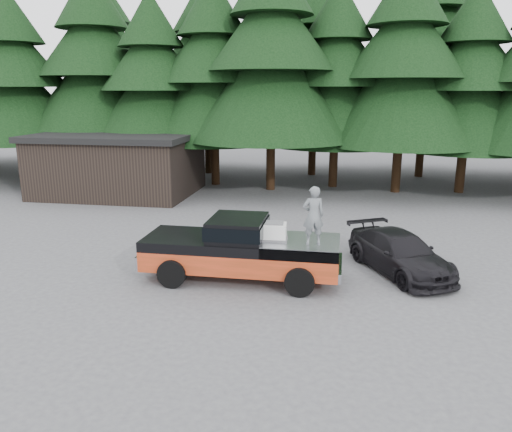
% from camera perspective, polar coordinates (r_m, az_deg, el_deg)
% --- Properties ---
extents(ground, '(120.00, 120.00, 0.00)m').
position_cam_1_polar(ground, '(14.84, -2.66, -7.91)').
color(ground, '#464648').
rests_on(ground, ground).
extents(pickup_truck, '(6.00, 2.04, 1.33)m').
position_cam_1_polar(pickup_truck, '(15.07, -1.69, -4.83)').
color(pickup_truck, red).
rests_on(pickup_truck, ground).
extents(truck_cab, '(1.66, 1.90, 0.59)m').
position_cam_1_polar(truck_cab, '(14.80, -2.09, -1.30)').
color(truck_cab, black).
rests_on(truck_cab, pickup_truck).
extents(air_compressor, '(0.70, 0.59, 0.46)m').
position_cam_1_polar(air_compressor, '(14.56, 2.12, -1.83)').
color(air_compressor, silver).
rests_on(air_compressor, pickup_truck).
extents(man_on_bed, '(0.69, 0.55, 1.68)m').
position_cam_1_polar(man_on_bed, '(14.07, 6.57, 0.07)').
color(man_on_bed, slate).
rests_on(man_on_bed, pickup_truck).
extents(parked_car, '(3.59, 4.62, 1.25)m').
position_cam_1_polar(parked_car, '(16.28, 16.12, -4.09)').
color(parked_car, black).
rests_on(parked_car, ground).
extents(utility_building, '(8.40, 6.40, 3.30)m').
position_cam_1_polar(utility_building, '(28.38, -15.37, 5.84)').
color(utility_building, black).
rests_on(utility_building, ground).
extents(treeline, '(60.15, 16.05, 17.50)m').
position_cam_1_polar(treeline, '(30.77, 5.29, 18.22)').
color(treeline, black).
rests_on(treeline, ground).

